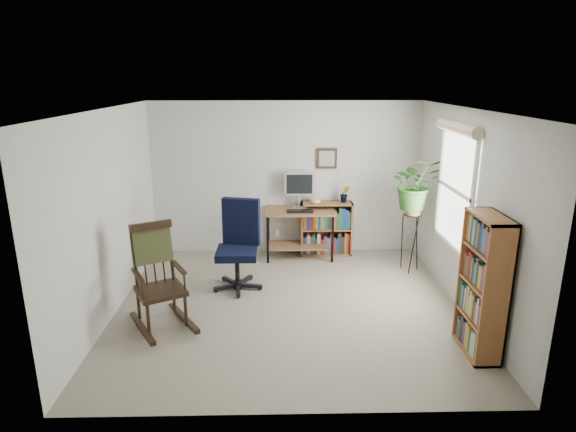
{
  "coord_description": "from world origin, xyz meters",
  "views": [
    {
      "loc": [
        -0.13,
        -5.44,
        2.75
      ],
      "look_at": [
        0.0,
        0.4,
        1.05
      ],
      "focal_mm": 30.0,
      "sensor_mm": 36.0,
      "label": 1
    }
  ],
  "objects_px": {
    "office_chair": "(237,246)",
    "rocking_chair": "(160,277)",
    "tall_bookshelf": "(483,286)",
    "low_bookshelf": "(326,228)",
    "desk": "(299,234)"
  },
  "relations": [
    {
      "from": "rocking_chair",
      "to": "tall_bookshelf",
      "type": "height_order",
      "value": "tall_bookshelf"
    },
    {
      "from": "tall_bookshelf",
      "to": "rocking_chair",
      "type": "bearing_deg",
      "value": 169.98
    },
    {
      "from": "desk",
      "to": "tall_bookshelf",
      "type": "height_order",
      "value": "tall_bookshelf"
    },
    {
      "from": "desk",
      "to": "tall_bookshelf",
      "type": "relative_size",
      "value": 0.73
    },
    {
      "from": "tall_bookshelf",
      "to": "low_bookshelf",
      "type": "bearing_deg",
      "value": 113.96
    },
    {
      "from": "rocking_chair",
      "to": "tall_bookshelf",
      "type": "xyz_separation_m",
      "value": [
        3.37,
        -0.6,
        0.13
      ]
    },
    {
      "from": "desk",
      "to": "office_chair",
      "type": "distance_m",
      "value": 1.48
    },
    {
      "from": "low_bookshelf",
      "to": "desk",
      "type": "bearing_deg",
      "value": -164.41
    },
    {
      "from": "tall_bookshelf",
      "to": "desk",
      "type": "bearing_deg",
      "value": 121.77
    },
    {
      "from": "office_chair",
      "to": "rocking_chair",
      "type": "bearing_deg",
      "value": -115.33
    },
    {
      "from": "desk",
      "to": "low_bookshelf",
      "type": "relative_size",
      "value": 1.25
    },
    {
      "from": "rocking_chair",
      "to": "tall_bookshelf",
      "type": "distance_m",
      "value": 3.42
    },
    {
      "from": "office_chair",
      "to": "rocking_chair",
      "type": "xyz_separation_m",
      "value": [
        -0.77,
        -1.0,
        -0.0
      ]
    },
    {
      "from": "office_chair",
      "to": "tall_bookshelf",
      "type": "distance_m",
      "value": 3.05
    },
    {
      "from": "rocking_chair",
      "to": "low_bookshelf",
      "type": "relative_size",
      "value": 1.41
    }
  ]
}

